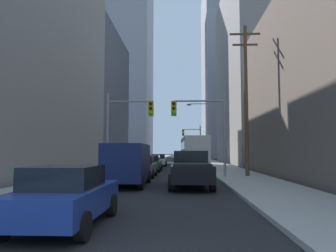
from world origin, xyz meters
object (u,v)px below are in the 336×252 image
Objects in this scene: pickup_truck_black at (191,169)px; traffic_signal_far_right at (192,138)px; traffic_signal_near_left at (127,121)px; traffic_signal_near_right at (201,120)px; sedan_green at (151,163)px; sedan_grey at (142,166)px; sedan_blue at (66,196)px; sedan_red at (187,159)px; cargo_van_navy at (128,162)px; sedan_white at (158,160)px; city_bus at (194,151)px.

pickup_truck_black is 35.13m from traffic_signal_far_right.
traffic_signal_near_left is 5.19m from traffic_signal_near_right.
sedan_green is (-3.37, 12.59, -0.16)m from pickup_truck_black.
traffic_signal_near_right is at bearing -12.49° from sedan_grey.
sedan_red is (3.52, 37.70, 0.00)m from sedan_blue.
sedan_blue is 1.00× the size of sedan_grey.
traffic_signal_near_right is at bearing 0.00° from traffic_signal_near_left.
pickup_truck_black is at bearing -50.88° from traffic_signal_near_left.
sedan_grey is (0.05, 5.87, -0.52)m from cargo_van_navy.
sedan_green is (-0.02, 6.34, 0.00)m from sedan_grey.
sedan_grey is at bearing -89.78° from sedan_white.
traffic_signal_near_right is at bearing 80.69° from pickup_truck_black.
sedan_white is at bearing 103.92° from traffic_signal_near_right.
cargo_van_navy is at bearing -97.13° from sedan_red.
cargo_van_navy is 0.88× the size of traffic_signal_near_right.
sedan_green is 9.03m from traffic_signal_near_right.
sedan_red is at bearing 94.27° from city_bus.
sedan_green is at bearing 90.19° from sedan_grey.
cargo_van_navy is 22.23m from sedan_white.
sedan_blue is 0.99× the size of sedan_white.
sedan_white is (-4.25, 2.99, -1.16)m from city_bus.
sedan_grey is 6.34m from sedan_green.
sedan_red is at bearing 89.71° from pickup_truck_black.
pickup_truck_black is 7.09m from sedan_grey.
traffic_signal_near_right reaches higher than sedan_white.
cargo_van_navy is 5.71m from traffic_signal_near_left.
city_bus is 1.93× the size of traffic_signal_far_right.
traffic_signal_near_left is (-5.15, -14.31, 2.09)m from city_bus.
sedan_red is 0.70× the size of traffic_signal_near_right.
sedan_grey is at bearing 44.05° from traffic_signal_near_left.
traffic_signal_near_right is (4.24, -7.27, 3.27)m from sedan_green.
sedan_green is 16.57m from sedan_red.
city_bus is 2.14× the size of pickup_truck_black.
traffic_signal_near_left is (-4.32, 5.31, 3.09)m from pickup_truck_black.
sedan_white is 0.71× the size of traffic_signal_near_right.
sedan_white is 0.71× the size of traffic_signal_far_right.
traffic_signal_near_left is at bearing -97.41° from sedan_green.
traffic_signal_far_right reaches higher than city_bus.
sedan_blue and sedan_white have the same top height.
traffic_signal_near_right is (4.25, 14.23, 3.27)m from sedan_blue.
sedan_green is 0.70× the size of traffic_signal_far_right.
sedan_white is (-0.04, 31.53, 0.00)m from sedan_blue.
sedan_white is at bearing -110.49° from traffic_signal_far_right.
sedan_grey is (-3.35, 6.25, -0.16)m from pickup_truck_black.
pickup_truck_black is 28.78m from sedan_red.
traffic_signal_near_right is (0.87, 5.31, 3.11)m from pickup_truck_black.
traffic_signal_near_right reaches higher than sedan_red.
pickup_truck_black is 22.87m from sedan_white.
sedan_red is (3.55, 28.40, -0.52)m from cargo_van_navy.
pickup_truck_black is at bearing -61.78° from sedan_grey.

